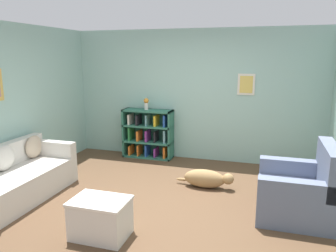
{
  "coord_description": "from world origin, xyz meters",
  "views": [
    {
      "loc": [
        1.4,
        -4.17,
        2.07
      ],
      "look_at": [
        0.0,
        0.4,
        1.05
      ],
      "focal_mm": 35.0,
      "sensor_mm": 36.0,
      "label": 1
    }
  ],
  "objects_px": {
    "dog": "(207,179)",
    "vase": "(146,103)",
    "recliner_chair": "(300,191)",
    "couch": "(15,179)",
    "bookshelf": "(148,134)",
    "coffee_table": "(100,217)"
  },
  "relations": [
    {
      "from": "couch",
      "to": "dog",
      "type": "relative_size",
      "value": 1.95
    },
    {
      "from": "bookshelf",
      "to": "coffee_table",
      "type": "xyz_separation_m",
      "value": [
        0.55,
        -3.09,
        -0.25
      ]
    },
    {
      "from": "bookshelf",
      "to": "recliner_chair",
      "type": "distance_m",
      "value": 3.37
    },
    {
      "from": "recliner_chair",
      "to": "coffee_table",
      "type": "height_order",
      "value": "recliner_chair"
    },
    {
      "from": "recliner_chair",
      "to": "couch",
      "type": "bearing_deg",
      "value": -170.54
    },
    {
      "from": "dog",
      "to": "vase",
      "type": "height_order",
      "value": "vase"
    },
    {
      "from": "coffee_table",
      "to": "dog",
      "type": "relative_size",
      "value": 0.7
    },
    {
      "from": "couch",
      "to": "coffee_table",
      "type": "distance_m",
      "value": 1.81
    },
    {
      "from": "recliner_chair",
      "to": "dog",
      "type": "xyz_separation_m",
      "value": [
        -1.35,
        0.57,
        -0.18
      ]
    },
    {
      "from": "couch",
      "to": "bookshelf",
      "type": "bearing_deg",
      "value": 65.15
    },
    {
      "from": "bookshelf",
      "to": "dog",
      "type": "xyz_separation_m",
      "value": [
        1.46,
        -1.28,
        -0.34
      ]
    },
    {
      "from": "recliner_chair",
      "to": "dog",
      "type": "height_order",
      "value": "recliner_chair"
    },
    {
      "from": "bookshelf",
      "to": "vase",
      "type": "height_order",
      "value": "vase"
    },
    {
      "from": "bookshelf",
      "to": "dog",
      "type": "bearing_deg",
      "value": -41.25
    },
    {
      "from": "bookshelf",
      "to": "recliner_chair",
      "type": "relative_size",
      "value": 1.0
    },
    {
      "from": "bookshelf",
      "to": "couch",
      "type": "bearing_deg",
      "value": -114.85
    },
    {
      "from": "bookshelf",
      "to": "dog",
      "type": "relative_size",
      "value": 1.09
    },
    {
      "from": "couch",
      "to": "dog",
      "type": "bearing_deg",
      "value": 25.09
    },
    {
      "from": "dog",
      "to": "couch",
      "type": "bearing_deg",
      "value": -154.91
    },
    {
      "from": "couch",
      "to": "recliner_chair",
      "type": "bearing_deg",
      "value": 9.46
    },
    {
      "from": "coffee_table",
      "to": "dog",
      "type": "height_order",
      "value": "coffee_table"
    },
    {
      "from": "coffee_table",
      "to": "dog",
      "type": "distance_m",
      "value": 2.03
    }
  ]
}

